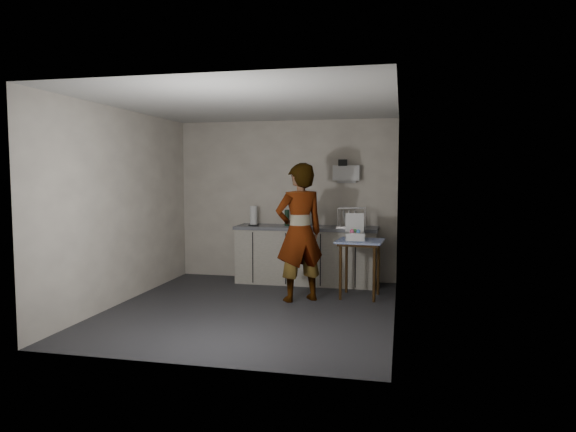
% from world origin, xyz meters
% --- Properties ---
extents(ground, '(4.00, 4.00, 0.00)m').
position_xyz_m(ground, '(0.00, 0.00, 0.00)').
color(ground, '#25252A').
rests_on(ground, ground).
extents(wall_back, '(3.60, 0.02, 2.60)m').
position_xyz_m(wall_back, '(0.00, 1.99, 1.30)').
color(wall_back, '#B5AB9E').
rests_on(wall_back, ground).
extents(wall_right, '(0.02, 4.00, 2.60)m').
position_xyz_m(wall_right, '(1.79, 0.00, 1.30)').
color(wall_right, '#B5AB9E').
rests_on(wall_right, ground).
extents(wall_left, '(0.02, 4.00, 2.60)m').
position_xyz_m(wall_left, '(-1.79, 0.00, 1.30)').
color(wall_left, '#B5AB9E').
rests_on(wall_left, ground).
extents(ceiling, '(3.60, 4.00, 0.01)m').
position_xyz_m(ceiling, '(0.00, 0.00, 2.60)').
color(ceiling, silver).
rests_on(ceiling, wall_back).
extents(kitchen_counter, '(2.24, 0.62, 0.91)m').
position_xyz_m(kitchen_counter, '(0.40, 1.70, 0.43)').
color(kitchen_counter, black).
rests_on(kitchen_counter, ground).
extents(wall_shelf, '(0.42, 0.18, 0.37)m').
position_xyz_m(wall_shelf, '(1.00, 1.92, 1.75)').
color(wall_shelf, white).
rests_on(wall_shelf, ground).
extents(side_table, '(0.67, 0.67, 0.81)m').
position_xyz_m(side_table, '(1.30, 0.94, 0.71)').
color(side_table, '#37240C').
rests_on(side_table, ground).
extents(standing_man, '(0.82, 0.76, 1.88)m').
position_xyz_m(standing_man, '(0.51, 0.56, 0.94)').
color(standing_man, '#B2A593').
rests_on(standing_man, ground).
extents(soap_bottle, '(0.13, 0.14, 0.32)m').
position_xyz_m(soap_bottle, '(0.37, 1.67, 1.07)').
color(soap_bottle, black).
rests_on(soap_bottle, kitchen_counter).
extents(soda_can, '(0.07, 0.07, 0.14)m').
position_xyz_m(soda_can, '(0.34, 1.70, 0.98)').
color(soda_can, red).
rests_on(soda_can, kitchen_counter).
extents(dark_bottle, '(0.08, 0.08, 0.26)m').
position_xyz_m(dark_bottle, '(0.08, 1.70, 1.04)').
color(dark_bottle, black).
rests_on(dark_bottle, kitchen_counter).
extents(paper_towel, '(0.17, 0.17, 0.31)m').
position_xyz_m(paper_towel, '(-0.46, 1.65, 1.06)').
color(paper_towel, black).
rests_on(paper_towel, kitchen_counter).
extents(dish_rack, '(0.44, 0.33, 0.31)m').
position_xyz_m(dish_rack, '(1.10, 1.71, 0.98)').
color(dish_rack, silver).
rests_on(dish_rack, kitchen_counter).
extents(bakery_box, '(0.29, 0.30, 0.37)m').
position_xyz_m(bakery_box, '(1.23, 0.93, 0.89)').
color(bakery_box, white).
rests_on(bakery_box, side_table).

